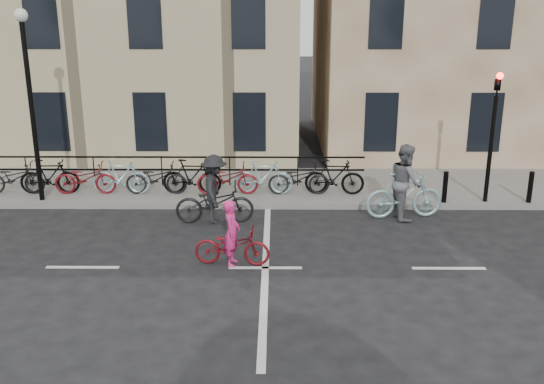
{
  "coord_description": "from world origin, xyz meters",
  "views": [
    {
      "loc": [
        0.23,
        -12.14,
        5.44
      ],
      "look_at": [
        0.13,
        2.08,
        1.1
      ],
      "focal_mm": 40.0,
      "sensor_mm": 36.0,
      "label": 1
    }
  ],
  "objects_px": {
    "cyclist_pink": "(232,243)",
    "cyclist_dark": "(215,196)",
    "cyclist_grey": "(405,189)",
    "lamp_post": "(29,83)",
    "traffic_light": "(494,121)"
  },
  "relations": [
    {
      "from": "lamp_post",
      "to": "cyclist_pink",
      "type": "height_order",
      "value": "lamp_post"
    },
    {
      "from": "cyclist_dark",
      "to": "cyclist_pink",
      "type": "bearing_deg",
      "value": -170.31
    },
    {
      "from": "cyclist_pink",
      "to": "cyclist_dark",
      "type": "relative_size",
      "value": 0.82
    },
    {
      "from": "cyclist_grey",
      "to": "cyclist_dark",
      "type": "xyz_separation_m",
      "value": [
        -5.05,
        -0.4,
        -0.1
      ]
    },
    {
      "from": "cyclist_pink",
      "to": "cyclist_grey",
      "type": "xyz_separation_m",
      "value": [
        4.4,
        3.14,
        0.31
      ]
    },
    {
      "from": "lamp_post",
      "to": "cyclist_dark",
      "type": "bearing_deg",
      "value": -15.87
    },
    {
      "from": "lamp_post",
      "to": "cyclist_grey",
      "type": "relative_size",
      "value": 2.45
    },
    {
      "from": "cyclist_pink",
      "to": "lamp_post",
      "type": "bearing_deg",
      "value": 59.43
    },
    {
      "from": "traffic_light",
      "to": "cyclist_pink",
      "type": "bearing_deg",
      "value": -149.16
    },
    {
      "from": "cyclist_grey",
      "to": "cyclist_dark",
      "type": "distance_m",
      "value": 5.06
    },
    {
      "from": "lamp_post",
      "to": "cyclist_dark",
      "type": "xyz_separation_m",
      "value": [
        5.12,
        -1.46,
        -2.77
      ]
    },
    {
      "from": "lamp_post",
      "to": "cyclist_grey",
      "type": "bearing_deg",
      "value": -5.95
    },
    {
      "from": "cyclist_grey",
      "to": "cyclist_dark",
      "type": "relative_size",
      "value": 1.03
    },
    {
      "from": "lamp_post",
      "to": "cyclist_pink",
      "type": "bearing_deg",
      "value": -36.06
    },
    {
      "from": "lamp_post",
      "to": "cyclist_pink",
      "type": "relative_size",
      "value": 3.08
    }
  ]
}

